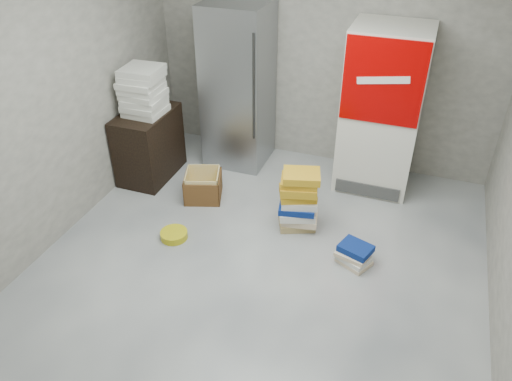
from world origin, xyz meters
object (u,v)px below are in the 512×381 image
object	(u,v)px
phonebook_stack_main	(299,200)
cardboard_box	(203,187)
wood_shelf	(149,145)
coke_cooler	(382,110)
steel_fridge	(238,86)

from	to	relation	value
phonebook_stack_main	cardboard_box	bearing A→B (deg)	152.97
wood_shelf	coke_cooler	bearing A→B (deg)	16.28
coke_cooler	phonebook_stack_main	xyz separation A→B (m)	(-0.58, -1.11, -0.58)
coke_cooler	cardboard_box	size ratio (longest dim) A/B	3.65
steel_fridge	wood_shelf	bearing A→B (deg)	-138.69
phonebook_stack_main	coke_cooler	bearing A→B (deg)	43.72
coke_cooler	wood_shelf	distance (m)	2.63
coke_cooler	wood_shelf	world-z (taller)	coke_cooler
steel_fridge	wood_shelf	size ratio (longest dim) A/B	2.37
coke_cooler	steel_fridge	bearing A→B (deg)	179.82
coke_cooler	phonebook_stack_main	size ratio (longest dim) A/B	2.76
steel_fridge	wood_shelf	world-z (taller)	steel_fridge
wood_shelf	phonebook_stack_main	world-z (taller)	wood_shelf
wood_shelf	cardboard_box	bearing A→B (deg)	-16.38
coke_cooler	phonebook_stack_main	bearing A→B (deg)	-117.39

